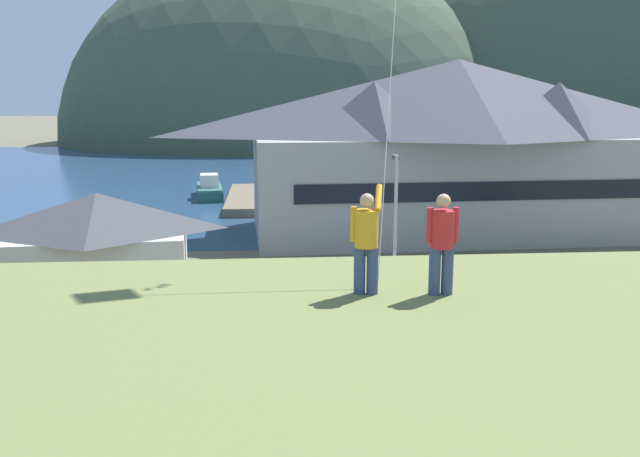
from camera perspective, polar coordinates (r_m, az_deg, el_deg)
name	(u,v)px	position (r m, az deg, el deg)	size (l,w,h in m)	color
ground_plane	(329,374)	(22.02, 0.77, -12.39)	(600.00, 600.00, 0.00)	#66604C
parking_lot_pad	(317,322)	(26.64, -0.22, -7.99)	(40.00, 20.00, 0.10)	slate
bay_water	(284,171)	(80.59, -3.14, 4.96)	(360.00, 84.00, 0.03)	navy
far_hill_west_ridge	(286,141)	(136.50, -2.92, 7.53)	(88.01, 75.88, 75.89)	#42513D
harbor_lodge	(457,143)	(43.93, 11.68, 7.23)	(27.90, 12.86, 11.14)	#999E99
storage_shed_near_lot	(100,249)	(29.44, -18.41, -1.65)	(8.14, 5.91, 4.91)	beige
wharf_dock	(247,199)	(56.46, -6.28, 2.55)	(3.20, 14.49, 0.70)	#70604C
moored_boat_wharfside	(209,190)	(59.81, -9.48, 3.31)	(2.92, 7.02, 2.16)	#23564C
parked_car_mid_row_center	(432,345)	(21.77, 9.57, -9.81)	(4.22, 2.10, 1.82)	black
parked_car_front_row_red	(424,286)	(28.22, 8.89, -4.86)	(4.32, 2.29, 1.82)	silver
parking_light_pole	(395,208)	(31.66, 6.50, 1.74)	(0.24, 0.78, 6.04)	#ADADB2
person_kite_flyer	(366,239)	(11.28, 4.00, -0.94)	(0.60, 0.62, 1.86)	#384770
person_companion	(442,241)	(11.40, 10.44, -1.06)	(0.55, 0.40, 1.74)	#384770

